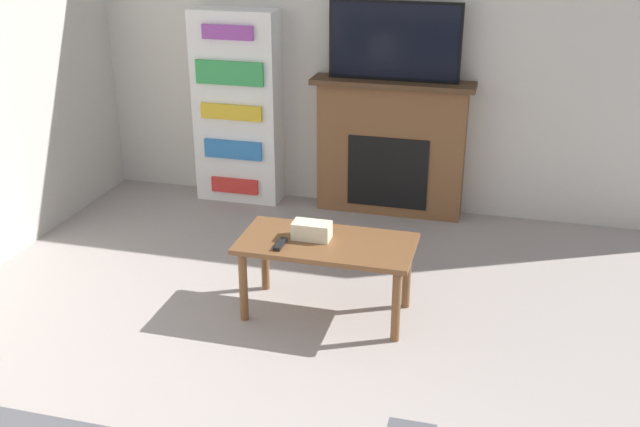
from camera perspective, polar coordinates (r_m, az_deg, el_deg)
The scene contains 7 objects.
wall_back at distance 5.73m, azimuth 5.02°, elevation 13.42°, with size 5.55×0.06×2.70m.
fireplace at distance 5.77m, azimuth 5.41°, elevation 5.06°, with size 1.22×0.28×1.05m.
tv at distance 5.56m, azimuth 5.69°, elevation 12.92°, with size 0.97×0.03×0.57m.
coffee_table at distance 4.32m, azimuth 0.49°, elevation -2.94°, with size 1.01×0.51×0.47m.
tissue_box at distance 4.31m, azimuth -0.64°, elevation -1.29°, with size 0.22×0.12×0.10m.
remote_control at distance 4.24m, azimuth -3.05°, elevation -2.34°, with size 0.04×0.15×0.02m.
bookshelf at distance 5.99m, azimuth -6.30°, elevation 8.03°, with size 0.67×0.29×1.52m.
Camera 1 is at (0.96, -0.75, 2.29)m, focal length 42.00 mm.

